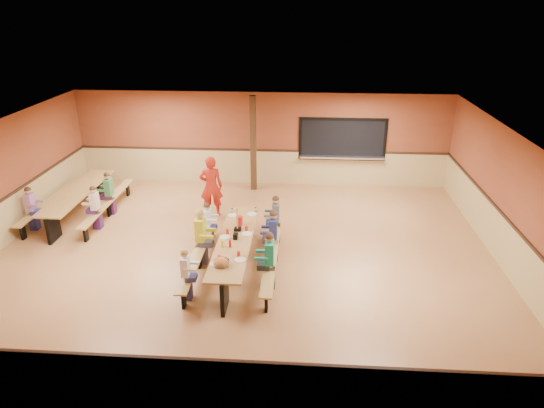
{
  "coord_description": "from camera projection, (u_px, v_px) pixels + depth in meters",
  "views": [
    {
      "loc": [
        1.39,
        -10.15,
        5.7
      ],
      "look_at": [
        0.66,
        0.5,
        1.15
      ],
      "focal_mm": 32.0,
      "sensor_mm": 36.0,
      "label": 1
    }
  ],
  "objects": [
    {
      "name": "cafeteria_table_second",
      "position": [
        79.0,
        198.0,
        13.6
      ],
      "size": [
        1.91,
        3.7,
        0.74
      ],
      "color": "#9E783E",
      "rests_on": "ground"
    },
    {
      "name": "seated_child_grey_left",
      "position": [
        208.0,
        225.0,
        11.87
      ],
      "size": [
        0.33,
        0.27,
        1.13
      ],
      "primitive_type": null,
      "color": "silver",
      "rests_on": "ground"
    },
    {
      "name": "seated_child_purple_sec",
      "position": [
        32.0,
        209.0,
        12.72
      ],
      "size": [
        0.36,
        0.3,
        1.19
      ],
      "primitive_type": null,
      "color": "#99659E",
      "rests_on": "ground"
    },
    {
      "name": "seated_child_char_right",
      "position": [
        276.0,
        219.0,
        12.09
      ],
      "size": [
        0.37,
        0.3,
        1.21
      ],
      "primitive_type": null,
      "color": "#484E51",
      "rests_on": "ground"
    },
    {
      "name": "seated_child_navy_right",
      "position": [
        273.0,
        236.0,
        11.23
      ],
      "size": [
        0.38,
        0.31,
        1.23
      ],
      "primitive_type": null,
      "color": "navy",
      "rests_on": "ground"
    },
    {
      "name": "cafeteria_table_main",
      "position": [
        235.0,
        248.0,
        10.86
      ],
      "size": [
        1.91,
        3.7,
        0.74
      ],
      "color": "#9E783E",
      "rests_on": "ground"
    },
    {
      "name": "seated_child_white_left",
      "position": [
        186.0,
        275.0,
        9.76
      ],
      "size": [
        0.33,
        0.27,
        1.12
      ],
      "primitive_type": null,
      "color": "white",
      "rests_on": "ground"
    },
    {
      "name": "table_paddle",
      "position": [
        238.0,
        225.0,
        11.16
      ],
      "size": [
        0.16,
        0.16,
        0.56
      ],
      "color": "black",
      "rests_on": "cafeteria_table_main"
    },
    {
      "name": "napkin_dispenser",
      "position": [
        236.0,
        236.0,
        10.79
      ],
      "size": [
        0.1,
        0.14,
        0.13
      ],
      "primitive_type": "cube",
      "color": "black",
      "rests_on": "cafeteria_table_main"
    },
    {
      "name": "seated_child_green_sec",
      "position": [
        109.0,
        193.0,
        13.68
      ],
      "size": [
        0.38,
        0.31,
        1.22
      ],
      "primitive_type": null,
      "color": "#377244",
      "rests_on": "ground"
    },
    {
      "name": "punch_pitcher",
      "position": [
        240.0,
        221.0,
        11.43
      ],
      "size": [
        0.16,
        0.16,
        0.22
      ],
      "primitive_type": "cylinder",
      "color": "red",
      "rests_on": "cafeteria_table_main"
    },
    {
      "name": "chip_bowl",
      "position": [
        221.0,
        262.0,
        9.71
      ],
      "size": [
        0.32,
        0.32,
        0.15
      ],
      "primitive_type": null,
      "color": "orange",
      "rests_on": "cafeteria_table_main"
    },
    {
      "name": "place_settings",
      "position": [
        235.0,
        238.0,
        10.75
      ],
      "size": [
        0.65,
        3.3,
        0.11
      ],
      "primitive_type": null,
      "color": "beige",
      "rests_on": "cafeteria_table_main"
    },
    {
      "name": "room_envelope",
      "position": [
        243.0,
        230.0,
        11.36
      ],
      "size": [
        12.04,
        10.04,
        3.02
      ],
      "color": "brown",
      "rests_on": "ground"
    },
    {
      "name": "kitchen_pass_through",
      "position": [
        342.0,
        141.0,
        15.44
      ],
      "size": [
        2.78,
        0.28,
        1.38
      ],
      "color": "black",
      "rests_on": "ground"
    },
    {
      "name": "seated_adult_yellow",
      "position": [
        201.0,
        237.0,
        11.08
      ],
      "size": [
        0.43,
        0.35,
        1.33
      ],
      "primitive_type": null,
      "color": "gold",
      "rests_on": "ground"
    },
    {
      "name": "seated_child_teal_right",
      "position": [
        270.0,
        261.0,
        10.14
      ],
      "size": [
        0.39,
        0.32,
        1.26
      ],
      "primitive_type": null,
      "color": "#1D927A",
      "rests_on": "ground"
    },
    {
      "name": "condiment_ketchup",
      "position": [
        230.0,
        244.0,
        10.43
      ],
      "size": [
        0.06,
        0.06,
        0.17
      ],
      "primitive_type": "cylinder",
      "color": "#B2140F",
      "rests_on": "cafeteria_table_main"
    },
    {
      "name": "standing_woman",
      "position": [
        211.0,
        186.0,
        13.45
      ],
      "size": [
        0.69,
        0.5,
        1.75
      ],
      "primitive_type": "imported",
      "rotation": [
        0.0,
        0.0,
        3.28
      ],
      "color": "#AB2013",
      "rests_on": "ground"
    },
    {
      "name": "condiment_mustard",
      "position": [
        222.0,
        244.0,
        10.42
      ],
      "size": [
        0.06,
        0.06,
        0.17
      ],
      "primitive_type": "cylinder",
      "color": "yellow",
      "rests_on": "cafeteria_table_main"
    },
    {
      "name": "structural_post",
      "position": [
        253.0,
        144.0,
        15.1
      ],
      "size": [
        0.18,
        0.18,
        3.0
      ],
      "primitive_type": "cube",
      "color": "#331F11",
      "rests_on": "ground"
    },
    {
      "name": "ground",
      "position": [
        243.0,
        255.0,
        11.63
      ],
      "size": [
        12.0,
        12.0,
        0.0
      ],
      "primitive_type": "plane",
      "color": "#915D37",
      "rests_on": "ground"
    },
    {
      "name": "seated_child_tan_sec",
      "position": [
        96.0,
        208.0,
        12.79
      ],
      "size": [
        0.36,
        0.29,
        1.19
      ],
      "primitive_type": null,
      "color": "#C5AF9F",
      "rests_on": "ground"
    }
  ]
}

